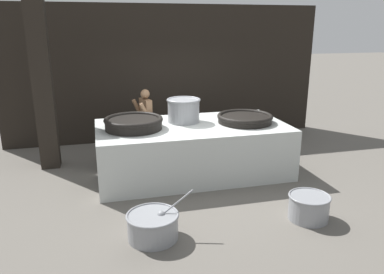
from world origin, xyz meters
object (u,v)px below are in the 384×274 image
(giant_wok_near, at_px, (134,123))
(cook, at_px, (146,119))
(stock_pot, at_px, (184,110))
(prep_bowl_meat, at_px, (309,206))
(giant_wok_far, at_px, (245,118))
(prep_bowl_vegetables, at_px, (153,225))

(giant_wok_near, bearing_deg, cook, 74.27)
(giant_wok_near, height_order, stock_pot, stock_pot)
(stock_pot, bearing_deg, giant_wok_near, -163.96)
(prep_bowl_meat, bearing_deg, giant_wok_far, 94.73)
(giant_wok_near, distance_m, cook, 1.54)
(giant_wok_far, xyz_separation_m, cook, (-1.80, 1.51, -0.28))
(stock_pot, relative_size, prep_bowl_meat, 1.06)
(giant_wok_near, xyz_separation_m, stock_pot, (1.03, 0.30, 0.13))
(stock_pot, relative_size, prep_bowl_vegetables, 0.70)
(stock_pot, bearing_deg, prep_bowl_vegetables, -112.35)
(giant_wok_far, xyz_separation_m, prep_bowl_meat, (0.18, -2.21, -0.87))
(prep_bowl_meat, bearing_deg, giant_wok_near, 136.45)
(giant_wok_far, bearing_deg, prep_bowl_meat, -85.27)
(stock_pot, distance_m, cook, 1.38)
(cook, bearing_deg, giant_wok_far, 125.43)
(prep_bowl_meat, bearing_deg, cook, 117.98)
(cook, bearing_deg, giant_wok_near, 59.79)
(giant_wok_near, xyz_separation_m, prep_bowl_meat, (2.39, -2.27, -0.91))
(cook, distance_m, prep_bowl_vegetables, 3.75)
(giant_wok_far, bearing_deg, stock_pot, 163.23)
(giant_wok_near, height_order, giant_wok_far, giant_wok_near)
(prep_bowl_vegetables, height_order, prep_bowl_meat, prep_bowl_vegetables)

